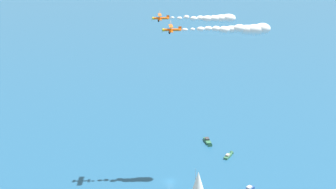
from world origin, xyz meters
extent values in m
plane|color=#1E517A|center=(0.00, 0.00, 0.00)|extent=(2000.00, 2000.00, 0.00)
cylinder|color=#B2B2B7|center=(-5.38, -12.56, 6.08)|extent=(0.14, 0.14, 9.78)
cone|color=white|center=(-5.14, -13.59, 5.59)|extent=(5.59, 5.59, 8.31)
cube|color=#23478C|center=(4.32, -31.65, 0.46)|extent=(6.00, 4.13, 0.92)
cube|color=silver|center=(4.71, -31.83, 1.27)|extent=(2.45, 2.20, 0.69)
cube|color=#33704C|center=(41.99, -3.87, 0.57)|extent=(7.28, 5.64, 1.14)
cone|color=#33704C|center=(38.25, -6.12, 0.57)|extent=(2.74, 2.90, 2.28)
cube|color=#38383D|center=(42.44, -3.59, 1.57)|extent=(3.08, 2.85, 0.86)
cube|color=#33704C|center=(29.75, -17.15, 0.46)|extent=(6.03, 2.85, 0.93)
cone|color=#33704C|center=(33.24, -17.77, 0.46)|extent=(1.79, 2.09, 1.85)
cube|color=gray|center=(29.32, -17.07, 1.28)|extent=(2.26, 1.82, 0.70)
cylinder|color=orange|center=(-9.01, -3.88, 64.96)|extent=(3.39, 6.25, 0.93)
cylinder|color=yellow|center=(-10.16, -1.21, 64.96)|extent=(1.20, 0.96, 1.04)
cylinder|color=#4C4C51|center=(-10.32, -0.83, 64.96)|extent=(2.21, 0.99, 2.38)
cube|color=orange|center=(-9.14, -3.61, 64.69)|extent=(7.13, 4.04, 0.38)
cube|color=orange|center=(-9.08, -3.58, 66.31)|extent=(7.13, 4.04, 0.38)
cylinder|color=yellow|center=(-11.42, -4.59, 65.59)|extent=(0.18, 0.15, 1.62)
cylinder|color=yellow|center=(-9.94, -3.95, 65.54)|extent=(0.18, 0.15, 1.62)
cylinder|color=yellow|center=(-8.28, -3.24, 65.47)|extent=(0.18, 0.15, 1.62)
cylinder|color=yellow|center=(-6.80, -2.60, 65.41)|extent=(0.18, 0.15, 1.62)
cube|color=orange|center=(-7.86, -6.49, 65.51)|extent=(0.57, 1.07, 1.20)
cube|color=orange|center=(-7.88, -6.50, 64.96)|extent=(2.65, 1.82, 0.17)
cylinder|color=black|center=(-10.18, -3.51, 64.00)|extent=(0.37, 0.61, 0.60)
cylinder|color=black|center=(-8.53, -2.80, 63.93)|extent=(0.37, 0.61, 0.60)
cylinder|color=#262628|center=(-9.07, -3.58, 66.76)|extent=(0.13, 0.12, 0.90)
cylinder|color=white|center=(-9.16, -3.62, 66.77)|extent=(0.20, 0.18, 0.78)
cylinder|color=white|center=(-8.98, -3.54, 66.76)|extent=(0.20, 0.18, 0.78)
cube|color=white|center=(-9.05, -3.57, 67.41)|extent=(0.41, 0.33, 0.53)
sphere|color=brown|center=(-9.03, -3.56, 67.79)|extent=(0.21, 0.21, 0.21)
cylinder|color=white|center=(-9.29, -3.67, 67.86)|extent=(0.39, 0.23, 0.54)
cylinder|color=white|center=(-8.78, -3.45, 67.84)|extent=(0.36, 0.22, 0.55)
ellipsoid|color=white|center=(-7.49, -8.19, 65.02)|extent=(1.95, 2.34, 1.08)
ellipsoid|color=white|center=(-5.81, -10.42, 64.97)|extent=(1.94, 2.08, 1.20)
ellipsoid|color=white|center=(-5.32, -13.17, 65.16)|extent=(2.92, 3.29, 1.73)
ellipsoid|color=white|center=(-3.70, -15.43, 65.18)|extent=(3.11, 3.60, 1.79)
ellipsoid|color=white|center=(-2.92, -18.05, 65.11)|extent=(3.55, 3.86, 2.17)
ellipsoid|color=white|center=(-2.29, -20.74, 64.87)|extent=(4.45, 4.91, 2.69)
ellipsoid|color=white|center=(-0.44, -22.90, 64.82)|extent=(4.96, 5.92, 2.77)
ellipsoid|color=white|center=(0.14, -25.60, 65.18)|extent=(5.20, 5.78, 3.12)
ellipsoid|color=white|center=(1.51, -27.97, 64.65)|extent=(6.32, 7.32, 3.65)
ellipsoid|color=white|center=(2.45, -30.52, 64.69)|extent=(7.20, 8.67, 3.98)
ellipsoid|color=white|center=(3.89, -32.86, 64.99)|extent=(6.69, 7.23, 4.11)
cylinder|color=orange|center=(7.74, 6.82, 65.55)|extent=(3.39, 6.25, 0.93)
cylinder|color=yellow|center=(6.59, 9.49, 65.55)|extent=(1.20, 0.96, 1.04)
cylinder|color=#4C4C51|center=(6.43, 9.87, 65.55)|extent=(2.21, 0.99, 2.38)
cube|color=orange|center=(7.61, 7.09, 65.28)|extent=(7.13, 4.04, 0.38)
cube|color=orange|center=(7.67, 7.12, 66.90)|extent=(7.13, 4.04, 0.38)
cylinder|color=yellow|center=(5.33, 6.11, 66.18)|extent=(0.18, 0.15, 1.62)
cylinder|color=yellow|center=(6.81, 6.75, 66.12)|extent=(0.18, 0.15, 1.62)
cylinder|color=yellow|center=(8.47, 7.46, 66.06)|extent=(0.18, 0.15, 1.62)
cylinder|color=yellow|center=(9.95, 8.10, 66.00)|extent=(0.18, 0.15, 1.62)
cube|color=orange|center=(8.89, 4.21, 66.10)|extent=(0.57, 1.07, 1.20)
cube|color=orange|center=(8.87, 4.20, 65.55)|extent=(2.65, 1.82, 0.17)
cylinder|color=black|center=(6.57, 7.19, 64.59)|extent=(0.37, 0.61, 0.60)
cylinder|color=black|center=(8.22, 7.90, 64.52)|extent=(0.37, 0.61, 0.60)
cylinder|color=#262628|center=(7.68, 7.12, 67.35)|extent=(0.13, 0.12, 0.90)
cylinder|color=white|center=(7.59, 7.08, 67.36)|extent=(0.20, 0.18, 0.78)
cylinder|color=white|center=(7.77, 7.16, 67.35)|extent=(0.20, 0.18, 0.78)
cube|color=white|center=(7.70, 7.13, 68.00)|extent=(0.41, 0.33, 0.53)
sphere|color=#9E7051|center=(7.72, 7.14, 68.38)|extent=(0.21, 0.21, 0.21)
cylinder|color=white|center=(7.28, 6.95, 68.14)|extent=(0.57, 0.31, 0.11)
cylinder|color=white|center=(8.13, 7.32, 68.10)|extent=(0.57, 0.31, 0.11)
ellipsoid|color=white|center=(9.33, 2.55, 65.76)|extent=(1.63, 1.84, 0.97)
ellipsoid|color=white|center=(10.68, 0.17, 65.46)|extent=(2.27, 2.57, 1.33)
ellipsoid|color=white|center=(11.97, -2.24, 65.80)|extent=(2.63, 2.83, 1.62)
ellipsoid|color=white|center=(12.33, -5.03, 65.39)|extent=(3.05, 3.40, 1.82)
ellipsoid|color=white|center=(14.18, -7.20, 65.32)|extent=(3.63, 3.94, 2.22)
ellipsoid|color=white|center=(14.61, -9.97, 65.20)|extent=(4.72, 5.50, 2.70)
ellipsoid|color=white|center=(15.70, -12.46, 65.22)|extent=(4.98, 5.81, 2.85)
ellipsoid|color=white|center=(17.10, -14.81, 65.20)|extent=(5.87, 7.04, 3.27)
ellipsoid|color=white|center=(18.07, -17.35, 65.31)|extent=(6.06, 6.84, 3.58)
camera|label=1|loc=(-159.44, -58.88, 97.22)|focal=50.15mm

